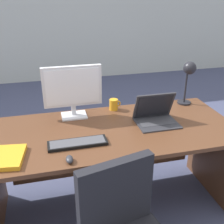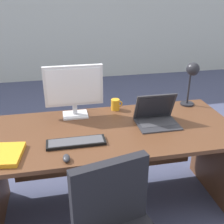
{
  "view_description": "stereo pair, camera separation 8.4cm",
  "coord_description": "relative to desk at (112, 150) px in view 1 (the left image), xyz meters",
  "views": [
    {
      "loc": [
        -0.45,
        -1.74,
        1.71
      ],
      "look_at": [
        0.0,
        0.04,
        0.86
      ],
      "focal_mm": 44.1,
      "sensor_mm": 36.0,
      "label": 1
    },
    {
      "loc": [
        -0.37,
        -1.76,
        1.71
      ],
      "look_at": [
        0.0,
        0.04,
        0.86
      ],
      "focal_mm": 44.1,
      "sensor_mm": 36.0,
      "label": 2
    }
  ],
  "objects": [
    {
      "name": "book",
      "position": [
        -0.74,
        -0.28,
        0.24
      ],
      "size": [
        0.26,
        0.28,
        0.03
      ],
      "color": "orange",
      "rests_on": "desk"
    },
    {
      "name": "coffee_mug",
      "position": [
        0.09,
        0.28,
        0.27
      ],
      "size": [
        0.1,
        0.07,
        0.09
      ],
      "color": "orange",
      "rests_on": "desk"
    },
    {
      "name": "desk",
      "position": [
        0.0,
        0.0,
        0.0
      ],
      "size": [
        1.85,
        0.82,
        0.74
      ],
      "color": "#56331E",
      "rests_on": "ground"
    },
    {
      "name": "keyboard",
      "position": [
        -0.29,
        -0.21,
        0.23
      ],
      "size": [
        0.4,
        0.12,
        0.02
      ],
      "color": "black",
      "rests_on": "desk"
    },
    {
      "name": "mouse",
      "position": [
        -0.36,
        -0.4,
        0.24
      ],
      "size": [
        0.04,
        0.08,
        0.03
      ],
      "color": "#2D2D33",
      "rests_on": "desk"
    },
    {
      "name": "ground",
      "position": [
        0.0,
        1.44,
        -0.52
      ],
      "size": [
        12.0,
        12.0,
        0.0
      ],
      "primitive_type": "plane",
      "color": "#474C6B"
    },
    {
      "name": "back_wall",
      "position": [
        0.0,
        3.63,
        0.88
      ],
      "size": [
        10.0,
        0.1,
        2.8
      ],
      "primitive_type": "cube",
      "color": "silver",
      "rests_on": "ground"
    },
    {
      "name": "monitor",
      "position": [
        -0.26,
        0.23,
        0.46
      ],
      "size": [
        0.46,
        0.16,
        0.42
      ],
      "color": "silver",
      "rests_on": "desk"
    },
    {
      "name": "laptop",
      "position": [
        0.35,
        -0.01,
        0.29
      ],
      "size": [
        0.31,
        0.25,
        0.23
      ],
      "color": "#2D2D33",
      "rests_on": "desk"
    },
    {
      "name": "desk_lamp",
      "position": [
        0.74,
        0.24,
        0.5
      ],
      "size": [
        0.12,
        0.14,
        0.39
      ],
      "color": "black",
      "rests_on": "desk"
    }
  ]
}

